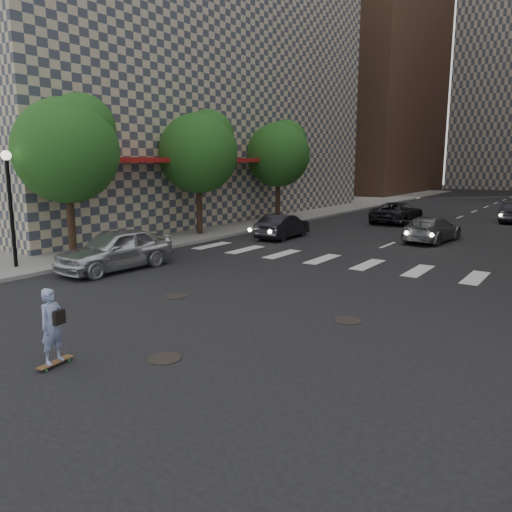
{
  "coord_description": "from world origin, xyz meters",
  "views": [
    {
      "loc": [
        8.33,
        -9.49,
        4.06
      ],
      "look_at": [
        0.15,
        2.4,
        1.3
      ],
      "focal_mm": 35.0,
      "sensor_mm": 36.0,
      "label": 1
    }
  ],
  "objects_px": {
    "tree_b": "(200,150)",
    "tree_c": "(280,152)",
    "silver_sedan": "(116,249)",
    "traffic_car_a": "(283,226)",
    "skateboarder": "(52,326)",
    "tree_a": "(70,146)",
    "traffic_car_b": "(432,229)",
    "lamppost": "(9,192)",
    "traffic_car_c": "(397,213)"
  },
  "relations": [
    {
      "from": "tree_a",
      "to": "traffic_car_b",
      "type": "xyz_separation_m",
      "value": [
        10.88,
        13.24,
        -4.0
      ]
    },
    {
      "from": "lamppost",
      "to": "silver_sedan",
      "type": "bearing_deg",
      "value": 36.38
    },
    {
      "from": "lamppost",
      "to": "traffic_car_c",
      "type": "relative_size",
      "value": 0.87
    },
    {
      "from": "tree_a",
      "to": "skateboarder",
      "type": "distance_m",
      "value": 12.17
    },
    {
      "from": "tree_c",
      "to": "skateboarder",
      "type": "height_order",
      "value": "tree_c"
    },
    {
      "from": "silver_sedan",
      "to": "traffic_car_c",
      "type": "distance_m",
      "value": 20.65
    },
    {
      "from": "tree_b",
      "to": "skateboarder",
      "type": "height_order",
      "value": "tree_b"
    },
    {
      "from": "silver_sedan",
      "to": "traffic_car_b",
      "type": "bearing_deg",
      "value": 62.95
    },
    {
      "from": "tree_b",
      "to": "silver_sedan",
      "type": "xyz_separation_m",
      "value": [
        2.96,
        -8.42,
        -3.87
      ]
    },
    {
      "from": "tree_b",
      "to": "skateboarder",
      "type": "distance_m",
      "value": 18.07
    },
    {
      "from": "traffic_car_a",
      "to": "lamppost",
      "type": "bearing_deg",
      "value": 68.18
    },
    {
      "from": "silver_sedan",
      "to": "lamppost",
      "type": "bearing_deg",
      "value": -140.56
    },
    {
      "from": "traffic_car_a",
      "to": "tree_a",
      "type": "bearing_deg",
      "value": 64.0
    },
    {
      "from": "silver_sedan",
      "to": "tree_c",
      "type": "bearing_deg",
      "value": 103.28
    },
    {
      "from": "tree_b",
      "to": "tree_c",
      "type": "height_order",
      "value": "same"
    },
    {
      "from": "traffic_car_a",
      "to": "traffic_car_c",
      "type": "xyz_separation_m",
      "value": [
        2.75,
        10.01,
        0.05
      ]
    },
    {
      "from": "tree_b",
      "to": "tree_c",
      "type": "relative_size",
      "value": 1.0
    },
    {
      "from": "silver_sedan",
      "to": "traffic_car_a",
      "type": "xyz_separation_m",
      "value": [
        1.08,
        10.28,
        -0.14
      ]
    },
    {
      "from": "traffic_car_c",
      "to": "traffic_car_b",
      "type": "bearing_deg",
      "value": 122.26
    },
    {
      "from": "tree_b",
      "to": "tree_a",
      "type": "bearing_deg",
      "value": -90.0
    },
    {
      "from": "skateboarder",
      "to": "traffic_car_c",
      "type": "bearing_deg",
      "value": 86.75
    },
    {
      "from": "traffic_car_a",
      "to": "traffic_car_c",
      "type": "relative_size",
      "value": 0.79
    },
    {
      "from": "traffic_car_b",
      "to": "tree_c",
      "type": "bearing_deg",
      "value": -8.32
    },
    {
      "from": "lamppost",
      "to": "tree_b",
      "type": "bearing_deg",
      "value": 89.75
    },
    {
      "from": "skateboarder",
      "to": "traffic_car_c",
      "type": "relative_size",
      "value": 0.32
    },
    {
      "from": "tree_a",
      "to": "silver_sedan",
      "type": "height_order",
      "value": "tree_a"
    },
    {
      "from": "tree_a",
      "to": "traffic_car_b",
      "type": "bearing_deg",
      "value": 50.59
    },
    {
      "from": "silver_sedan",
      "to": "traffic_car_a",
      "type": "relative_size",
      "value": 1.18
    },
    {
      "from": "lamppost",
      "to": "tree_a",
      "type": "xyz_separation_m",
      "value": [
        0.05,
        2.64,
        1.71
      ]
    },
    {
      "from": "tree_a",
      "to": "silver_sedan",
      "type": "xyz_separation_m",
      "value": [
        2.96,
        -0.42,
        -3.87
      ]
    },
    {
      "from": "tree_a",
      "to": "tree_c",
      "type": "distance_m",
      "value": 16.0
    },
    {
      "from": "tree_c",
      "to": "silver_sedan",
      "type": "relative_size",
      "value": 1.44
    },
    {
      "from": "tree_b",
      "to": "skateboarder",
      "type": "relative_size",
      "value": 4.12
    },
    {
      "from": "lamppost",
      "to": "traffic_car_a",
      "type": "relative_size",
      "value": 1.1
    },
    {
      "from": "lamppost",
      "to": "traffic_car_a",
      "type": "distance_m",
      "value": 13.35
    },
    {
      "from": "tree_c",
      "to": "tree_b",
      "type": "bearing_deg",
      "value": -90.0
    },
    {
      "from": "tree_c",
      "to": "skateboarder",
      "type": "xyz_separation_m",
      "value": [
        9.1,
        -23.14,
        -3.81
      ]
    },
    {
      "from": "silver_sedan",
      "to": "tree_a",
      "type": "bearing_deg",
      "value": 174.99
    },
    {
      "from": "lamppost",
      "to": "traffic_car_b",
      "type": "xyz_separation_m",
      "value": [
        10.93,
        15.88,
        -2.29
      ]
    },
    {
      "from": "traffic_car_a",
      "to": "traffic_car_b",
      "type": "height_order",
      "value": "traffic_car_b"
    },
    {
      "from": "tree_b",
      "to": "skateboarder",
      "type": "xyz_separation_m",
      "value": [
        9.1,
        -15.14,
        -3.81
      ]
    },
    {
      "from": "tree_c",
      "to": "traffic_car_a",
      "type": "xyz_separation_m",
      "value": [
        4.04,
        -6.14,
        -4.01
      ]
    },
    {
      "from": "tree_a",
      "to": "traffic_car_a",
      "type": "distance_m",
      "value": 11.39
    },
    {
      "from": "tree_a",
      "to": "skateboarder",
      "type": "height_order",
      "value": "tree_a"
    },
    {
      "from": "lamppost",
      "to": "traffic_car_a",
      "type": "bearing_deg",
      "value": 71.89
    },
    {
      "from": "tree_a",
      "to": "tree_b",
      "type": "bearing_deg",
      "value": 90.0
    },
    {
      "from": "traffic_car_b",
      "to": "traffic_car_c",
      "type": "bearing_deg",
      "value": -52.41
    },
    {
      "from": "lamppost",
      "to": "tree_b",
      "type": "relative_size",
      "value": 0.65
    },
    {
      "from": "silver_sedan",
      "to": "traffic_car_a",
      "type": "distance_m",
      "value": 10.34
    },
    {
      "from": "lamppost",
      "to": "skateboarder",
      "type": "relative_size",
      "value": 2.67
    }
  ]
}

